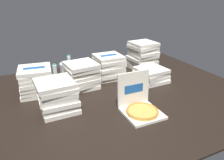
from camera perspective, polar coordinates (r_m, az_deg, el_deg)
name	(u,v)px	position (r m, az deg, el deg)	size (l,w,h in m)	color
ground_plane	(114,95)	(2.50, 0.54, -4.06)	(3.20, 2.40, 0.02)	black
open_pizza_box	(140,105)	(2.13, 7.50, -6.80)	(0.36, 0.39, 0.38)	silver
pizza_stack_right_far	(57,96)	(2.19, -14.54, -4.12)	(0.39, 0.39, 0.32)	silver
pizza_stack_left_near	(82,75)	(2.64, -8.24, 1.30)	(0.42, 0.41, 0.32)	silver
pizza_stack_left_mid	(151,75)	(2.87, 10.59, 1.44)	(0.41, 0.40, 0.18)	silver
pizza_stack_center_near	(36,81)	(2.61, -19.90, -0.22)	(0.40, 0.40, 0.32)	silver
pizza_stack_left_far	(109,67)	(2.91, -0.87, 3.63)	(0.39, 0.38, 0.32)	silver
pizza_stack_center_far	(143,55)	(3.31, 8.28, 6.65)	(0.42, 0.41, 0.41)	silver
ice_bucket	(70,68)	(3.14, -11.35, 3.08)	(0.28, 0.28, 0.16)	#B7BABF
water_bottle_0	(64,71)	(2.97, -12.73, 2.37)	(0.06, 0.06, 0.23)	white
water_bottle_1	(55,72)	(2.96, -15.13, 2.07)	(0.06, 0.06, 0.23)	white
water_bottle_2	(69,62)	(3.32, -11.48, 4.71)	(0.06, 0.06, 0.23)	silver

